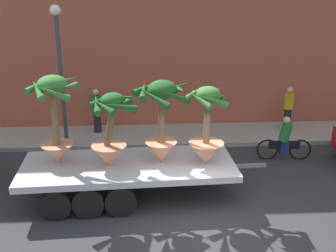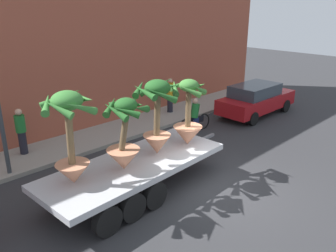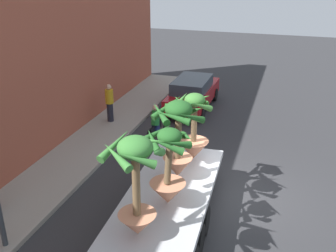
% 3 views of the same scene
% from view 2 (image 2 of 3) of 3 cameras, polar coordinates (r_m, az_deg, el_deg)
% --- Properties ---
extents(ground_plane, '(60.00, 60.00, 0.00)m').
position_cam_2_polar(ground_plane, '(11.02, 8.46, -10.08)').
color(ground_plane, '#2D2D30').
extents(sidewalk, '(24.00, 2.20, 0.15)m').
position_cam_2_polar(sidewalk, '(15.04, -10.25, -1.44)').
color(sidewalk, gray).
rests_on(sidewalk, ground).
extents(building_facade, '(24.00, 1.20, 8.45)m').
position_cam_2_polar(building_facade, '(15.54, -14.91, 14.67)').
color(building_facade, '#9E4C38').
rests_on(building_facade, ground).
extents(flatbed_trailer, '(6.86, 2.50, 0.98)m').
position_cam_2_polar(flatbed_trailer, '(10.28, -6.49, -7.48)').
color(flatbed_trailer, '#B7BABF').
rests_on(flatbed_trailer, ground).
extents(potted_palm_rear, '(1.65, 1.61, 2.32)m').
position_cam_2_polar(potted_palm_rear, '(10.45, -1.79, 1.82)').
color(potted_palm_rear, tan).
rests_on(potted_palm_rear, flatbed_trailer).
extents(potted_palm_middle, '(1.23, 1.29, 2.18)m').
position_cam_2_polar(potted_palm_middle, '(11.24, 3.26, 1.32)').
color(potted_palm_middle, tan).
rests_on(potted_palm_middle, flatbed_trailer).
extents(potted_palm_front, '(1.40, 1.38, 2.46)m').
position_cam_2_polar(potted_palm_front, '(9.00, -15.72, -1.73)').
color(potted_palm_front, tan).
rests_on(potted_palm_front, flatbed_trailer).
extents(potted_palm_extra, '(1.32, 1.37, 2.04)m').
position_cam_2_polar(potted_palm_extra, '(9.63, -7.13, -2.05)').
color(potted_palm_extra, tan).
rests_on(potted_palm_extra, flatbed_trailer).
extents(cyclist, '(1.84, 0.37, 1.54)m').
position_cam_2_polar(cyclist, '(15.21, 4.40, 1.45)').
color(cyclist, black).
rests_on(cyclist, ground).
extents(parked_car, '(4.60, 1.85, 1.58)m').
position_cam_2_polar(parked_car, '(17.96, 14.18, 4.31)').
color(parked_car, maroon).
rests_on(parked_car, ground).
extents(pedestrian_near_gate, '(0.36, 0.36, 1.71)m').
position_cam_2_polar(pedestrian_near_gate, '(13.61, -22.87, -0.70)').
color(pedestrian_near_gate, black).
rests_on(pedestrian_near_gate, sidewalk).
extents(pedestrian_far_left, '(0.36, 0.36, 1.71)m').
position_cam_2_polar(pedestrian_far_left, '(17.38, 0.33, 5.15)').
color(pedestrian_far_left, black).
rests_on(pedestrian_far_left, sidewalk).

